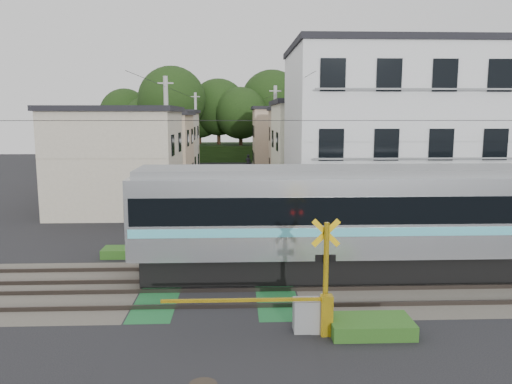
{
  "coord_description": "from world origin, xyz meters",
  "views": [
    {
      "loc": [
        0.64,
        -16.3,
        5.78
      ],
      "look_at": [
        1.47,
        5.0,
        2.5
      ],
      "focal_mm": 35.0,
      "sensor_mm": 36.0,
      "label": 1
    }
  ],
  "objects_px": {
    "crossing_signal_near": "(310,307)",
    "pedestrian": "(248,163)",
    "crossing_signal_far": "(158,241)",
    "apartment_block": "(387,137)"
  },
  "relations": [
    {
      "from": "apartment_block",
      "to": "pedestrian",
      "type": "relative_size",
      "value": 5.7
    },
    {
      "from": "crossing_signal_far",
      "to": "apartment_block",
      "type": "height_order",
      "value": "apartment_block"
    },
    {
      "from": "crossing_signal_near",
      "to": "pedestrian",
      "type": "distance_m",
      "value": 38.82
    },
    {
      "from": "crossing_signal_far",
      "to": "apartment_block",
      "type": "bearing_deg",
      "value": 27.78
    },
    {
      "from": "crossing_signal_near",
      "to": "crossing_signal_far",
      "type": "height_order",
      "value": "same"
    },
    {
      "from": "crossing_signal_near",
      "to": "apartment_block",
      "type": "relative_size",
      "value": 0.46
    },
    {
      "from": "crossing_signal_far",
      "to": "apartment_block",
      "type": "relative_size",
      "value": 0.46
    },
    {
      "from": "crossing_signal_far",
      "to": "pedestrian",
      "type": "bearing_deg",
      "value": 82.0
    },
    {
      "from": "crossing_signal_near",
      "to": "pedestrian",
      "type": "xyz_separation_m",
      "value": [
        -0.74,
        38.81,
        0.18
      ]
    },
    {
      "from": "crossing_signal_near",
      "to": "crossing_signal_far",
      "type": "bearing_deg",
      "value": 125.29
    }
  ]
}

